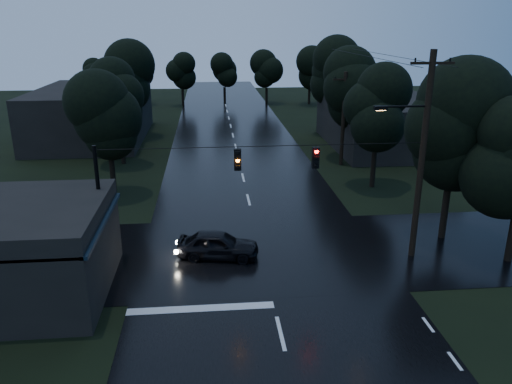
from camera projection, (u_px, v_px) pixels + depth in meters
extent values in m
cube|color=black|center=(239.00, 161.00, 42.32)|extent=(12.00, 120.00, 0.02)
cube|color=black|center=(261.00, 253.00, 25.35)|extent=(60.00, 9.00, 0.02)
cube|color=black|center=(29.00, 224.00, 20.60)|extent=(6.00, 7.00, 0.12)
cube|color=black|center=(103.00, 222.00, 20.87)|extent=(0.30, 7.00, 0.15)
cylinder|color=black|center=(86.00, 294.00, 18.57)|extent=(0.10, 0.10, 3.00)
cylinder|color=black|center=(114.00, 231.00, 24.22)|extent=(0.10, 0.10, 3.00)
cube|color=#EBD25E|center=(96.00, 252.00, 19.67)|extent=(0.06, 1.60, 0.50)
cube|color=#EBD25E|center=(108.00, 226.00, 22.22)|extent=(0.06, 1.20, 0.50)
cube|color=black|center=(385.00, 123.00, 46.64)|extent=(10.00, 14.00, 4.40)
cube|color=black|center=(92.00, 114.00, 49.68)|extent=(10.00, 16.00, 5.00)
cylinder|color=black|center=(422.00, 159.00, 23.48)|extent=(0.30, 0.30, 10.00)
cube|color=black|center=(433.00, 63.00, 22.06)|extent=(2.00, 0.12, 0.12)
cylinder|color=black|center=(404.00, 106.00, 22.57)|extent=(2.20, 0.10, 0.10)
cube|color=black|center=(381.00, 108.00, 22.49)|extent=(0.60, 0.25, 0.18)
cube|color=#FFB266|center=(380.00, 110.00, 22.52)|extent=(0.45, 0.18, 0.03)
cylinder|color=black|center=(343.00, 119.00, 39.97)|extent=(0.30, 0.30, 7.50)
cube|color=black|center=(346.00, 79.00, 38.96)|extent=(2.00, 0.12, 0.12)
cylinder|color=black|center=(101.00, 210.00, 22.77)|extent=(0.18, 0.18, 6.00)
cylinder|color=black|center=(264.00, 146.00, 22.54)|extent=(15.00, 0.03, 0.03)
cube|color=black|center=(238.00, 160.00, 22.63)|extent=(0.32, 0.25, 1.00)
sphere|color=orange|center=(238.00, 160.00, 22.49)|extent=(0.18, 0.18, 0.18)
cube|color=black|center=(316.00, 158.00, 22.95)|extent=(0.32, 0.25, 1.00)
sphere|color=#FF0C07|center=(316.00, 159.00, 22.81)|extent=(0.18, 0.18, 0.18)
cylinder|color=black|center=(444.00, 213.00, 26.74)|extent=(0.36, 0.36, 2.80)
sphere|color=black|center=(452.00, 152.00, 25.65)|extent=(4.48, 4.48, 4.48)
sphere|color=black|center=(455.00, 129.00, 25.26)|extent=(4.48, 4.48, 4.48)
sphere|color=black|center=(459.00, 105.00, 24.88)|extent=(4.48, 4.48, 4.48)
cylinder|color=black|center=(512.00, 238.00, 24.15)|extent=(0.36, 0.36, 2.45)
cylinder|color=black|center=(113.00, 177.00, 33.57)|extent=(0.36, 0.36, 2.45)
sphere|color=black|center=(109.00, 134.00, 32.62)|extent=(3.92, 3.92, 3.92)
sphere|color=black|center=(107.00, 118.00, 32.28)|extent=(3.92, 3.92, 3.92)
sphere|color=black|center=(106.00, 102.00, 31.94)|extent=(3.92, 3.92, 3.92)
cylinder|color=black|center=(123.00, 148.00, 41.03)|extent=(0.36, 0.36, 2.62)
sphere|color=black|center=(119.00, 109.00, 40.01)|extent=(4.20, 4.20, 4.20)
sphere|color=black|center=(118.00, 95.00, 39.65)|extent=(4.20, 4.20, 4.20)
sphere|color=black|center=(117.00, 81.00, 39.28)|extent=(4.20, 4.20, 4.20)
cylinder|color=black|center=(132.00, 124.00, 50.38)|extent=(0.36, 0.36, 2.80)
sphere|color=black|center=(129.00, 90.00, 49.28)|extent=(4.48, 4.48, 4.48)
sphere|color=black|center=(128.00, 78.00, 48.90)|extent=(4.48, 4.48, 4.48)
sphere|color=black|center=(127.00, 65.00, 48.51)|extent=(4.48, 4.48, 4.48)
cylinder|color=black|center=(373.00, 169.00, 35.16)|extent=(0.36, 0.36, 2.62)
sphere|color=black|center=(377.00, 124.00, 34.14)|extent=(4.20, 4.20, 4.20)
sphere|color=black|center=(378.00, 108.00, 33.78)|extent=(4.20, 4.20, 4.20)
sphere|color=black|center=(379.00, 91.00, 33.42)|extent=(4.20, 4.20, 4.20)
cylinder|color=black|center=(350.00, 142.00, 42.73)|extent=(0.36, 0.36, 2.80)
sphere|color=black|center=(353.00, 102.00, 41.64)|extent=(4.48, 4.48, 4.48)
sphere|color=black|center=(354.00, 88.00, 41.25)|extent=(4.48, 4.48, 4.48)
sphere|color=black|center=(355.00, 73.00, 40.87)|extent=(4.48, 4.48, 4.48)
cylinder|color=black|center=(330.00, 120.00, 52.18)|extent=(0.36, 0.36, 2.97)
sphere|color=black|center=(332.00, 85.00, 51.02)|extent=(4.76, 4.76, 4.76)
sphere|color=black|center=(332.00, 72.00, 50.61)|extent=(4.76, 4.76, 4.76)
sphere|color=black|center=(333.00, 59.00, 50.20)|extent=(4.76, 4.76, 4.76)
imported|color=black|center=(218.00, 245.00, 24.65)|extent=(4.24, 2.28, 1.37)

